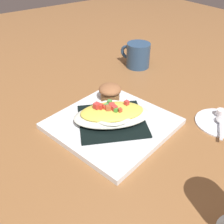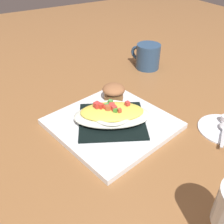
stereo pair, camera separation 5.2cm
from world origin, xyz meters
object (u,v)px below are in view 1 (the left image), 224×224
object	(u,v)px
muffin	(110,92)
creamer_saucer	(220,122)
gratin_dish	(112,114)
creamer_cup_0	(221,112)
square_plate	(112,124)
coffee_mug	(138,56)
spoon	(221,121)

from	to	relation	value
muffin	creamer_saucer	size ratio (longest dim) A/B	0.50
gratin_dish	creamer_cup_0	world-z (taller)	gratin_dish
square_plate	coffee_mug	size ratio (longest dim) A/B	2.41
creamer_saucer	creamer_cup_0	distance (m)	0.03
square_plate	coffee_mug	world-z (taller)	coffee_mug
gratin_dish	creamer_saucer	distance (m)	0.29
gratin_dish	muffin	xyz separation A→B (m)	(0.09, -0.06, 0.00)
square_plate	coffee_mug	xyz separation A→B (m)	(0.24, -0.29, 0.03)
square_plate	spoon	bearing A→B (deg)	-125.03
spoon	creamer_cup_0	size ratio (longest dim) A/B	3.87
coffee_mug	creamer_cup_0	size ratio (longest dim) A/B	4.78
square_plate	creamer_cup_0	bearing A→B (deg)	-118.46
coffee_mug	creamer_cup_0	distance (m)	0.38
square_plate	gratin_dish	size ratio (longest dim) A/B	1.24
coffee_mug	creamer_saucer	distance (m)	0.40
spoon	creamer_cup_0	xyz separation A→B (m)	(0.02, -0.03, 0.00)
creamer_saucer	spoon	size ratio (longest dim) A/B	1.38
coffee_mug	spoon	world-z (taller)	coffee_mug
creamer_cup_0	coffee_mug	bearing A→B (deg)	-4.07
muffin	creamer_saucer	xyz separation A→B (m)	(-0.25, -0.18, -0.04)
coffee_mug	creamer_saucer	bearing A→B (deg)	172.76
muffin	square_plate	bearing A→B (deg)	147.13
spoon	gratin_dish	bearing A→B (deg)	54.97
creamer_saucer	creamer_cup_0	xyz separation A→B (m)	(0.02, -0.02, 0.01)
gratin_dish	creamer_cup_0	bearing A→B (deg)	-118.46
creamer_cup_0	square_plate	bearing A→B (deg)	61.54
square_plate	gratin_dish	distance (m)	0.03
muffin	spoon	world-z (taller)	muffin
gratin_dish	coffee_mug	bearing A→B (deg)	-50.55
square_plate	creamer_cup_0	distance (m)	0.30
spoon	square_plate	bearing A→B (deg)	54.97
creamer_cup_0	creamer_saucer	bearing A→B (deg)	125.74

